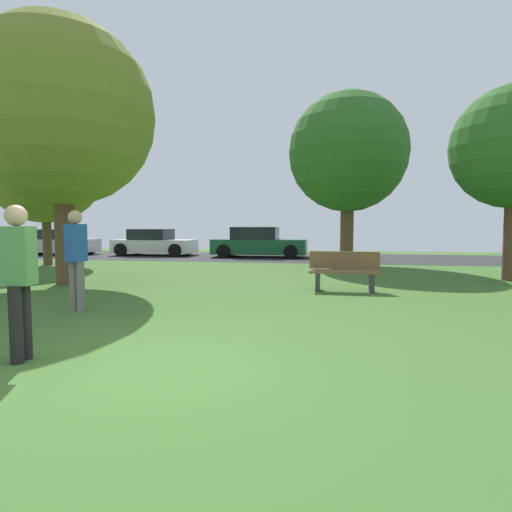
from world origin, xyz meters
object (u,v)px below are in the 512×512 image
(person_thrower, at_px, (18,275))
(parked_car_silver, at_px, (54,243))
(parked_car_green, at_px, (259,243))
(person_bystander, at_px, (76,255))
(maple_tree_far, at_px, (348,153))
(oak_tree_right, at_px, (45,166))
(park_bench, at_px, (344,271))
(oak_tree_left, at_px, (61,114))
(parked_car_white, at_px, (154,243))

(person_thrower, relative_size, parked_car_silver, 0.39)
(parked_car_green, bearing_deg, person_bystander, -94.10)
(maple_tree_far, bearing_deg, oak_tree_right, -168.31)
(park_bench, bearing_deg, parked_car_silver, -34.56)
(oak_tree_left, bearing_deg, parked_car_green, 72.41)
(person_thrower, xyz_separation_m, park_bench, (3.66, 5.74, -0.48))
(maple_tree_far, height_order, person_bystander, maple_tree_far)
(person_thrower, xyz_separation_m, person_bystander, (-1.04, 2.62, 0.03))
(oak_tree_right, bearing_deg, maple_tree_far, 11.69)
(person_bystander, relative_size, parked_car_green, 0.39)
(maple_tree_far, bearing_deg, park_bench, -92.62)
(parked_car_silver, bearing_deg, maple_tree_far, -11.90)
(maple_tree_far, height_order, person_thrower, maple_tree_far)
(oak_tree_left, height_order, parked_car_white, oak_tree_left)
(person_thrower, xyz_separation_m, parked_car_silver, (-11.12, 15.92, -0.33))
(parked_car_green, bearing_deg, park_bench, -69.91)
(oak_tree_right, distance_m, person_thrower, 13.06)
(oak_tree_right, height_order, person_thrower, oak_tree_right)
(parked_car_white, bearing_deg, parked_car_green, -2.54)
(maple_tree_far, bearing_deg, parked_car_white, 160.02)
(oak_tree_left, relative_size, parked_car_silver, 1.53)
(person_thrower, height_order, park_bench, person_thrower)
(oak_tree_right, distance_m, park_bench, 12.44)
(maple_tree_far, relative_size, person_thrower, 3.89)
(oak_tree_right, relative_size, parked_car_silver, 1.39)
(oak_tree_left, distance_m, person_bystander, 5.06)
(parked_car_white, relative_size, park_bench, 2.55)
(oak_tree_left, height_order, parked_car_green, oak_tree_left)
(person_thrower, relative_size, park_bench, 1.07)
(maple_tree_far, distance_m, oak_tree_right, 11.62)
(parked_car_white, bearing_deg, oak_tree_right, -107.06)
(oak_tree_right, relative_size, parked_car_white, 1.47)
(oak_tree_left, relative_size, person_thrower, 3.88)
(person_thrower, bearing_deg, oak_tree_left, 113.51)
(person_bystander, xyz_separation_m, park_bench, (4.70, 3.12, -0.52))
(oak_tree_right, bearing_deg, person_bystander, -50.73)
(oak_tree_right, relative_size, parked_car_green, 1.32)
(parked_car_white, bearing_deg, park_bench, -48.54)
(person_thrower, bearing_deg, parked_car_silver, 117.82)
(parked_car_white, relative_size, parked_car_green, 0.90)
(person_bystander, height_order, parked_car_green, person_bystander)
(parked_car_white, xyz_separation_m, parked_car_green, (5.51, -0.25, 0.04))
(oak_tree_left, bearing_deg, person_thrower, -59.39)
(maple_tree_far, relative_size, person_bystander, 3.78)
(oak_tree_left, height_order, maple_tree_far, maple_tree_far)
(oak_tree_right, relative_size, park_bench, 3.75)
(oak_tree_right, xyz_separation_m, person_bystander, (6.35, -7.77, -2.82))
(person_bystander, bearing_deg, maple_tree_far, -14.80)
(parked_car_silver, bearing_deg, park_bench, -34.56)
(oak_tree_left, relative_size, person_bystander, 3.77)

